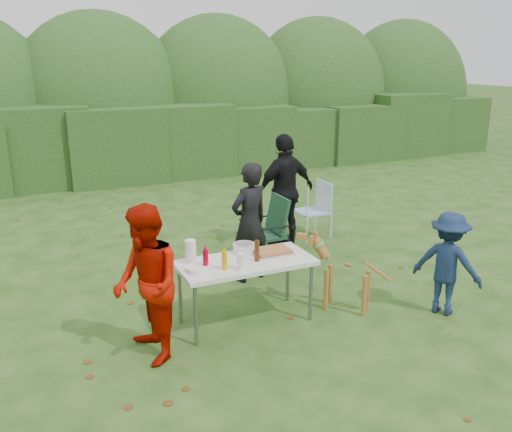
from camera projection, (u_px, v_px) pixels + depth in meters
name	position (u px, v px, depth m)	size (l,w,h in m)	color
ground	(253.00, 327.00, 6.04)	(80.00, 80.00, 0.00)	#1E4211
hedge_row	(115.00, 145.00, 12.77)	(22.00, 1.40, 1.70)	#23471C
shrub_backdrop	(101.00, 107.00, 13.95)	(20.00, 2.60, 3.20)	#3D6628
folding_table	(246.00, 265.00, 5.98)	(1.50, 0.70, 0.74)	silver
person_cook	(250.00, 222.00, 7.10)	(0.58, 0.38, 1.60)	black
person_red_jacket	(147.00, 285.00, 5.21)	(0.77, 0.60, 1.58)	#A80D00
person_black_puffy	(285.00, 191.00, 8.35)	(1.04, 0.43, 1.78)	black
child	(447.00, 263.00, 6.23)	(0.79, 0.45, 1.22)	#122243
dog	(347.00, 276.00, 6.34)	(0.91, 0.37, 0.87)	olive
camping_chair	(263.00, 231.00, 7.72)	(0.62, 0.62, 1.00)	#193F28
lawn_chair	(312.00, 209.00, 8.94)	(0.54, 0.54, 0.92)	#3673BE
food_tray	(272.00, 253.00, 6.17)	(0.45, 0.30, 0.02)	#B7B7BA
focaccia_bread	(272.00, 250.00, 6.16)	(0.40, 0.26, 0.04)	#AB6936
mustard_bottle	(224.00, 260.00, 5.70)	(0.06, 0.06, 0.20)	#D99600
ketchup_bottle	(206.00, 260.00, 5.69)	(0.06, 0.06, 0.22)	#AA001A
beer_bottle	(257.00, 251.00, 5.92)	(0.06, 0.06, 0.24)	#47230F
paper_towel_roll	(191.00, 252.00, 5.87)	(0.12, 0.12, 0.26)	white
cup_stack	(241.00, 262.00, 5.69)	(0.08, 0.08, 0.18)	white
pasta_bowl	(244.00, 248.00, 6.20)	(0.26, 0.26, 0.10)	silver
plate_stack	(197.00, 269.00, 5.67)	(0.24, 0.24, 0.05)	white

